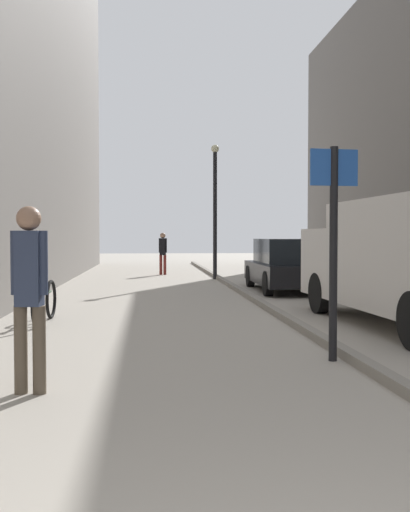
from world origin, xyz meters
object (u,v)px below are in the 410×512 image
(pedestrian_main_foreground, at_px, (163,251))
(parked_car, at_px, (287,265))
(lamp_post, at_px, (215,202))
(pedestrian_mid_block, at_px, (29,286))
(bicycle_leaning, at_px, (44,301))
(street_sign_post, at_px, (334,234))

(pedestrian_main_foreground, relative_size, parked_car, 0.39)
(parked_car, relative_size, lamp_post, 0.89)
(pedestrian_mid_block, relative_size, parked_car, 0.43)
(bicycle_leaning, bearing_deg, street_sign_post, -38.32)
(pedestrian_main_foreground, height_order, pedestrian_mid_block, pedestrian_mid_block)
(pedestrian_mid_block, height_order, parked_car, pedestrian_mid_block)
(pedestrian_main_foreground, xyz_separation_m, street_sign_post, (1.68, -16.41, 0.58))
(parked_car, bearing_deg, pedestrian_mid_block, -114.93)
(pedestrian_mid_block, bearing_deg, bicycle_leaning, -74.18)
(street_sign_post, distance_m, lamp_post, 13.88)
(bicycle_leaning, bearing_deg, pedestrian_mid_block, -78.85)
(pedestrian_main_foreground, relative_size, pedestrian_mid_block, 0.92)
(pedestrian_main_foreground, bearing_deg, parked_car, -47.12)
(pedestrian_mid_block, xyz_separation_m, lamp_post, (3.48, 15.01, 1.68))
(parked_car, bearing_deg, street_sign_post, -99.23)
(lamp_post, bearing_deg, bicycle_leaning, -112.07)
(pedestrian_mid_block, distance_m, lamp_post, 15.50)
(pedestrian_main_foreground, distance_m, parked_car, 7.94)
(pedestrian_mid_block, bearing_deg, street_sign_post, -153.09)
(street_sign_post, height_order, bicycle_leaning, street_sign_post)
(pedestrian_main_foreground, bearing_deg, lamp_post, -36.95)
(street_sign_post, bearing_deg, parked_car, -104.89)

